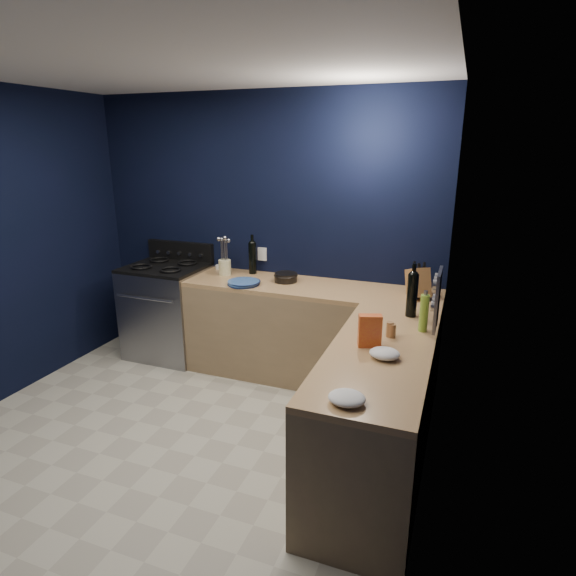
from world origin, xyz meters
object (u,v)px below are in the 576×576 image
at_px(gas_range, 168,312).
at_px(crouton_bag, 370,331).
at_px(knife_block, 418,283).
at_px(plate_stack, 243,283).
at_px(utensil_crock, 225,267).

xyz_separation_m(gas_range, crouton_bag, (2.29, -1.11, 0.54)).
relative_size(gas_range, crouton_bag, 4.40).
height_order(gas_range, knife_block, knife_block).
xyz_separation_m(gas_range, plate_stack, (0.95, -0.16, 0.46)).
height_order(knife_block, crouton_bag, knife_block).
bearing_deg(utensil_crock, gas_range, -172.70).
bearing_deg(crouton_bag, utensil_crock, 125.10).
bearing_deg(knife_block, utensil_crock, 149.14).
xyz_separation_m(plate_stack, crouton_bag, (1.34, -0.95, 0.09)).
xyz_separation_m(gas_range, knife_block, (2.46, 0.03, 0.56)).
relative_size(plate_stack, utensil_crock, 1.93).
relative_size(gas_range, knife_block, 3.83).
distance_m(gas_range, crouton_bag, 2.60).
height_order(plate_stack, crouton_bag, crouton_bag).
distance_m(plate_stack, crouton_bag, 1.64).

